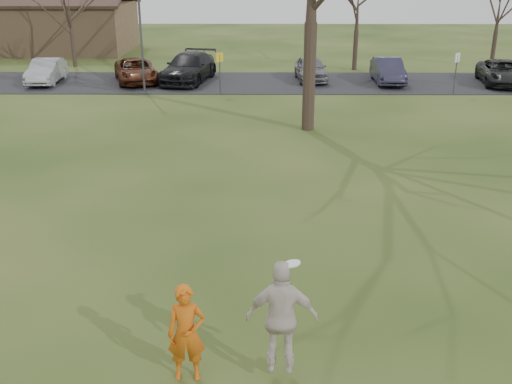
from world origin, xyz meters
TOP-DOWN VIEW (x-y plane):
  - ground at (0.00, 0.00)m, footprint 120.00×120.00m
  - parking_strip at (0.00, 25.00)m, footprint 62.00×6.50m
  - player_defender at (-1.06, -0.50)m, footprint 0.63×0.44m
  - car_1 at (-11.84, 24.69)m, footprint 1.62×4.09m
  - car_2 at (-6.92, 25.02)m, footprint 3.37×5.03m
  - car_3 at (-3.96, 25.18)m, footprint 3.12×5.69m
  - car_4 at (2.93, 25.59)m, footprint 1.81×4.05m
  - car_5 at (7.16, 24.88)m, footprint 1.52×4.15m
  - car_6 at (13.37, 24.51)m, footprint 2.84×4.94m
  - catching_play at (0.44, -0.58)m, footprint 1.15×0.53m
  - lamp_post at (-6.00, 22.50)m, footprint 0.34×0.34m
  - sign_yellow at (-2.00, 22.00)m, footprint 0.35×0.35m
  - sign_white at (10.00, 22.00)m, footprint 0.35×0.35m
  - small_tree_row at (4.38, 30.06)m, footprint 55.00×5.90m

SIDE VIEW (x-z plane):
  - ground at x=0.00m, z-range 0.00..0.00m
  - parking_strip at x=0.00m, z-range 0.00..0.04m
  - car_2 at x=-6.92m, z-range 0.04..1.32m
  - car_6 at x=13.37m, z-range 0.04..1.34m
  - car_1 at x=-11.84m, z-range 0.04..1.36m
  - car_4 at x=2.93m, z-range 0.04..1.39m
  - car_5 at x=7.16m, z-range 0.04..1.40m
  - car_3 at x=-3.96m, z-range 0.04..1.60m
  - player_defender at x=-1.06m, z-range 0.00..1.67m
  - catching_play at x=0.44m, z-range 0.23..2.15m
  - sign_yellow at x=-2.00m, z-range 0.41..2.49m
  - sign_white at x=10.00m, z-range 0.41..2.49m
  - small_tree_row at x=4.38m, z-range -0.36..8.14m
  - lamp_post at x=-6.00m, z-range 0.83..7.10m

